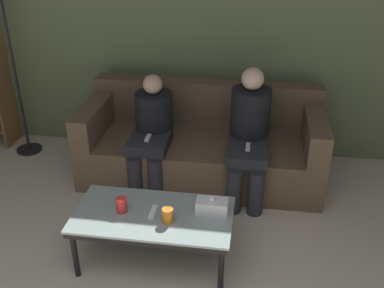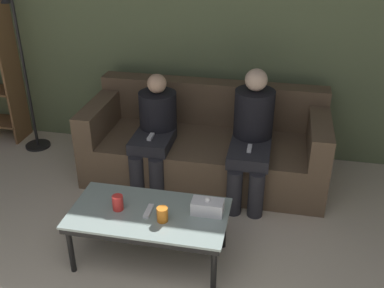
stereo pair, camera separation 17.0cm
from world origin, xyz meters
TOP-DOWN VIEW (x-y plane):
  - wall_back at (0.00, 3.57)m, footprint 12.00×0.06m
  - couch at (0.00, 3.03)m, footprint 2.19×0.94m
  - coffee_table at (-0.18, 1.74)m, footprint 1.11×0.57m
  - cup_near_left at (-0.40, 1.74)m, footprint 0.08×0.08m
  - cup_near_right at (-0.06, 1.67)m, footprint 0.08×0.08m
  - tissue_box at (0.22, 1.82)m, footprint 0.22×0.12m
  - game_remote at (-0.18, 1.74)m, footprint 0.04×0.15m
  - standing_lamp at (-1.86, 3.20)m, footprint 0.31×0.26m
  - seated_person_left_end at (-0.43, 2.81)m, footprint 0.34×0.66m
  - seated_person_mid_left at (0.43, 2.81)m, footprint 0.35×0.73m

SIDE VIEW (x-z plane):
  - couch at x=0.00m, z-range -0.11..0.71m
  - coffee_table at x=-0.18m, z-range 0.17..0.58m
  - game_remote at x=-0.18m, z-range 0.41..0.43m
  - tissue_box at x=0.22m, z-range 0.40..0.53m
  - cup_near_right at x=-0.06m, z-range 0.41..0.52m
  - cup_near_left at x=-0.40m, z-range 0.41..0.52m
  - seated_person_left_end at x=-0.43m, z-range 0.04..1.05m
  - seated_person_mid_left at x=0.43m, z-range 0.03..1.15m
  - standing_lamp at x=-1.86m, z-range 0.21..2.02m
  - wall_back at x=0.00m, z-range 0.00..2.60m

